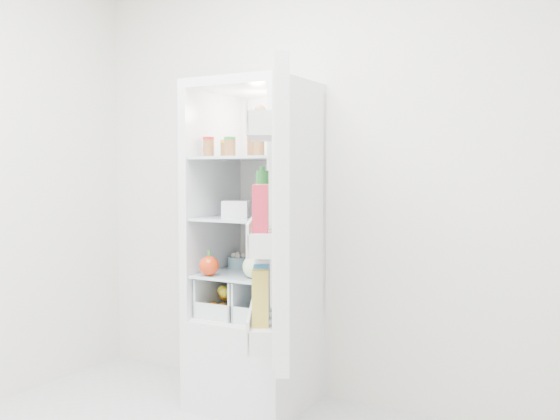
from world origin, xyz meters
The scene contains 19 objects.
room_walls centered at (0.00, 0.00, 1.59)m, with size 3.02×3.02×2.61m.
refrigerator centered at (-0.20, 1.25, 0.67)m, with size 0.60×0.60×1.80m.
shelf_low centered at (-0.20, 1.19, 0.74)m, with size 0.49×0.53×0.01m, color silver.
shelf_mid centered at (-0.20, 1.19, 1.05)m, with size 0.49×0.53×0.01m, color silver.
shelf_top centered at (-0.20, 1.19, 1.38)m, with size 0.49×0.53×0.01m, color silver.
crisper_left centered at (-0.32, 1.19, 0.61)m, with size 0.23×0.46×0.22m, color silver, non-canonical shape.
crisper_right centered at (-0.08, 1.19, 0.61)m, with size 0.23×0.46×0.22m, color silver, non-canonical shape.
condiment_jars centered at (-0.20, 1.07, 1.43)m, with size 0.46×0.16×0.08m.
squeeze_bottle centered at (-0.04, 1.26, 1.47)m, with size 0.05×0.05×0.17m, color white.
tub_white centered at (-0.26, 1.12, 1.10)m, with size 0.14×0.14×0.09m, color silver.
tin_red centered at (-0.05, 1.09, 1.09)m, with size 0.10×0.10×0.07m, color #B7321B.
tub_green centered at (-0.03, 1.35, 1.10)m, with size 0.10×0.14×0.08m, color #3B8146.
red_cabbage centered at (-0.19, 1.30, 0.84)m, with size 0.18×0.18×0.18m, color #5D1F5D.
bell_pepper centered at (-0.35, 0.97, 0.80)m, with size 0.11×0.11×0.11m, color red.
mushroom_bowl centered at (-0.36, 1.30, 0.78)m, with size 0.13×0.13×0.06m, color #86B5C8.
salad_bag centered at (-0.09, 1.02, 0.81)m, with size 0.12×0.12×0.12m, color beige.
citrus_pile centered at (-0.32, 1.17, 0.58)m, with size 0.20×0.31×0.16m.
veg_pile centered at (-0.07, 1.18, 0.56)m, with size 0.16×0.30×0.10m.
fridge_door centered at (0.25, 0.65, 1.09)m, with size 0.42×0.56×1.30m.
Camera 1 is at (1.60, -1.75, 1.29)m, focal length 40.00 mm.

